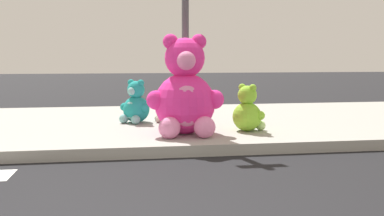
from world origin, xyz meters
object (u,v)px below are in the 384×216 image
Objects in this scene: sign_pole at (185,18)px; plush_lavender at (183,104)px; plush_lime at (248,112)px; plush_pink_large at (185,95)px; plush_tan at (165,110)px; plush_teal at (135,105)px.

plush_lavender is at bearing 84.94° from sign_pole.
plush_lime reaches higher than plush_lavender.
plush_tan is (-0.19, 1.17, -0.37)m from plush_pink_large.
plush_tan is at bearing -0.16° from plush_teal.
sign_pole is 1.63m from plush_tan.
plush_teal is (-0.77, 0.58, -1.41)m from sign_pole.
sign_pole is 1.28m from plush_pink_large.
sign_pole reaches higher than plush_lavender.
plush_pink_large is (-0.09, -0.59, -1.13)m from sign_pole.
plush_teal is at bearing 179.84° from plush_tan.
plush_lime is 1.40× the size of plush_tan.
plush_lime is 0.97× the size of plush_teal.
plush_pink_large is at bearing -80.64° from plush_tan.
plush_pink_large is at bearing -172.64° from plush_lime.
plush_lavender is (-0.79, 1.50, -0.04)m from plush_lime.
plush_pink_large is 1.39m from plush_teal.
plush_lavender is 0.58m from plush_tan.
plush_pink_large is 2.02× the size of plush_lime.
plush_tan is (-0.37, -0.45, -0.04)m from plush_lavender.
plush_pink_large reaches higher than plush_lime.
plush_teal reaches higher than plush_lime.
plush_teal is (-0.69, 1.17, -0.28)m from plush_pink_large.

